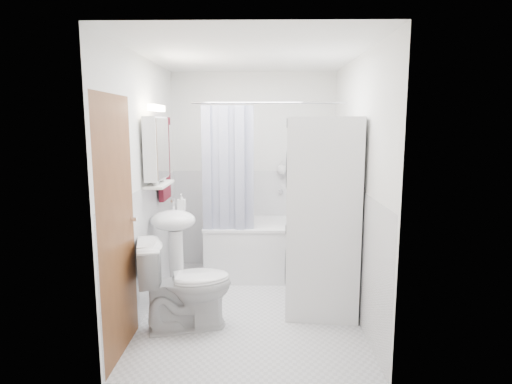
{
  "coord_description": "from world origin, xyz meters",
  "views": [
    {
      "loc": [
        0.12,
        -4.0,
        1.78
      ],
      "look_at": [
        0.05,
        0.15,
        1.12
      ],
      "focal_mm": 30.0,
      "sensor_mm": 36.0,
      "label": 1
    }
  ],
  "objects_px": {
    "bathtub": "(277,246)",
    "toilet": "(186,284)",
    "washer_dryer": "(322,216)",
    "sink": "(174,235)"
  },
  "relations": [
    {
      "from": "sink",
      "to": "bathtub",
      "type": "bearing_deg",
      "value": 39.53
    },
    {
      "from": "sink",
      "to": "toilet",
      "type": "distance_m",
      "value": 0.63
    },
    {
      "from": "toilet",
      "to": "washer_dryer",
      "type": "bearing_deg",
      "value": -87.07
    },
    {
      "from": "sink",
      "to": "washer_dryer",
      "type": "xyz_separation_m",
      "value": [
        1.43,
        -0.12,
        0.22
      ]
    },
    {
      "from": "sink",
      "to": "toilet",
      "type": "relative_size",
      "value": 1.29
    },
    {
      "from": "washer_dryer",
      "to": "toilet",
      "type": "bearing_deg",
      "value": -156.06
    },
    {
      "from": "bathtub",
      "to": "sink",
      "type": "xyz_separation_m",
      "value": [
        -1.04,
        -0.86,
        0.35
      ]
    },
    {
      "from": "sink",
      "to": "toilet",
      "type": "xyz_separation_m",
      "value": [
        0.2,
        -0.52,
        -0.31
      ]
    },
    {
      "from": "bathtub",
      "to": "toilet",
      "type": "bearing_deg",
      "value": -121.44
    },
    {
      "from": "sink",
      "to": "washer_dryer",
      "type": "height_order",
      "value": "washer_dryer"
    }
  ]
}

